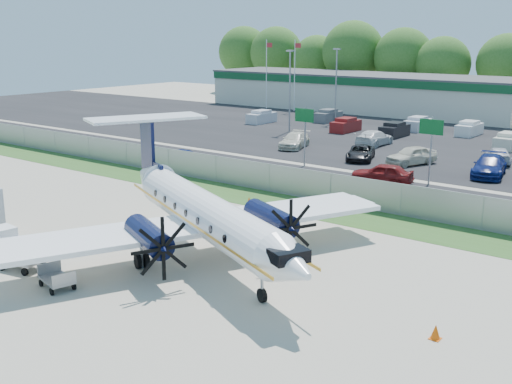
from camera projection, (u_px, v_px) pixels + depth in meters
The scene contains 26 objects.
ground at pixel (182, 260), 31.59m from camera, with size 170.00×170.00×0.00m, color #B1A995.
grass_verge at pixel (314, 209), 40.79m from camera, with size 170.00×4.00×0.02m, color #2D561E.
access_road at pixel (366, 188), 46.16m from camera, with size 170.00×8.00×0.02m, color black.
parking_lot at pixel (470, 148), 62.28m from camera, with size 170.00×32.00×0.02m, color black.
perimeter_fence at pixel (330, 188), 42.09m from camera, with size 120.00×0.06×1.99m.
building_west at pixel (362, 92), 92.78m from camera, with size 46.40×12.40×5.24m.
sign_left at pixel (305, 124), 53.05m from camera, with size 1.80×0.26×5.00m.
sign_mid at pixel (431, 136), 46.51m from camera, with size 1.80×0.26×5.00m.
flagpole_west at pixel (267, 70), 93.78m from camera, with size 1.06×0.12×10.00m.
flagpole_east at pixel (295, 71), 90.81m from camera, with size 1.06×0.12×10.00m.
light_pole_nw at pixel (290, 85), 71.37m from camera, with size 0.90×0.35×9.09m.
light_pole_sw at pixel (336, 80), 79.04m from camera, with size 0.90×0.35×9.09m.
aircraft at pixel (203, 212), 31.38m from camera, with size 19.53×18.94×6.09m.
baggage_cart_near at pixel (57, 279), 28.06m from camera, with size 2.00×1.48×0.94m.
baggage_cart_far at pixel (22, 259), 30.30m from camera, with size 2.28×1.63×1.09m.
cone_nose at pixel (436, 332), 23.41m from camera, with size 0.40×0.40×0.57m.
cone_starboard_wing at pixel (249, 201), 41.87m from camera, with size 0.35×0.35×0.50m.
road_car_west at pixel (186, 166), 54.06m from camera, with size 1.68×4.18×1.42m, color navy.
road_car_mid at pixel (382, 184), 47.62m from camera, with size 1.84×4.58×1.56m, color maroon.
parked_car_a at pixel (294, 148), 62.55m from camera, with size 2.06×5.07×1.47m, color beige.
parked_car_b at pixel (360, 160), 56.54m from camera, with size 2.16×4.68×1.30m, color black.
parked_car_c at pixel (411, 165), 54.54m from camera, with size 1.89×4.70×1.60m, color beige.
parked_car_d at pixel (488, 176), 50.17m from camera, with size 2.28×5.61×1.63m, color navy.
parked_car_f at pixel (374, 146), 63.83m from camera, with size 2.16×5.31×1.54m, color silver.
parked_car_g at pixel (498, 163), 55.38m from camera, with size 1.84×4.53×1.31m, color silver.
far_parking_rows at pixel (487, 142), 66.12m from camera, with size 56.00×10.00×1.60m, color gray, non-canonical shape.
Camera 1 is at (21.17, -21.35, 10.89)m, focal length 45.00 mm.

